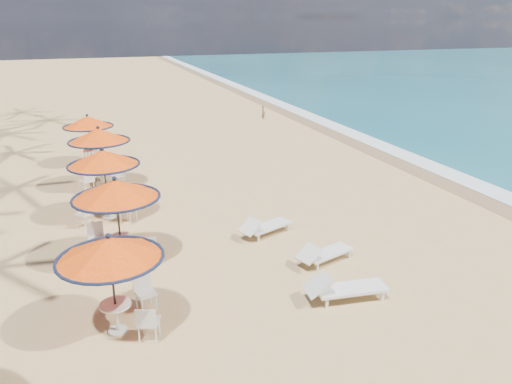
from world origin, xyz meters
TOP-DOWN VIEW (x-y plane):
  - ground at (0.00, 0.00)m, footprint 160.00×160.00m
  - foam_strip at (9.30, 10.00)m, footprint 1.20×140.00m
  - wetsand_band at (8.40, 10.00)m, footprint 1.40×140.00m
  - station_0 at (-5.24, 0.14)m, footprint 2.23×2.23m
  - station_1 at (-4.94, 3.51)m, footprint 2.38×2.38m
  - station_2 at (-5.04, 6.94)m, footprint 2.37×2.48m
  - station_3 at (-5.00, 10.37)m, footprint 2.39×2.39m
  - station_4 at (-5.27, 13.97)m, footprint 2.26×2.27m
  - lounger_near at (-0.08, -0.38)m, footprint 2.07×0.86m
  - lounger_mid at (0.36, 1.51)m, footprint 1.86×1.07m
  - lounger_far at (-0.54, 3.80)m, footprint 1.90×1.20m
  - person at (5.92, 21.40)m, footprint 0.27×0.37m

SIDE VIEW (x-z plane):
  - ground at x=0.00m, z-range 0.00..0.00m
  - foam_strip at x=9.30m, z-range -0.02..0.02m
  - wetsand_band at x=8.40m, z-range -0.01..0.01m
  - lounger_mid at x=0.36m, z-range -0.02..0.61m
  - lounger_far at x=-0.54m, z-range -0.02..0.63m
  - lounger_near at x=-0.08m, z-range -0.02..0.70m
  - person at x=5.92m, z-range 0.00..0.95m
  - station_4 at x=-5.27m, z-range 0.54..2.90m
  - station_0 at x=-5.24m, z-range 0.61..2.94m
  - station_2 at x=-5.04m, z-range 0.57..3.04m
  - station_1 at x=-4.94m, z-range 0.57..3.05m
  - station_3 at x=-5.00m, z-range 0.58..3.07m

